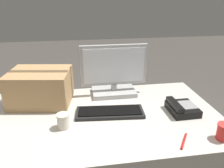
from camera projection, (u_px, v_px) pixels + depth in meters
office_desk at (86, 160)px, 1.56m from camera, size 1.80×0.90×0.72m
monitor at (114, 74)px, 1.67m from camera, size 0.51×0.21×0.39m
keyboard at (110, 112)px, 1.45m from camera, size 0.46×0.20×0.03m
desk_phone at (182, 108)px, 1.46m from camera, size 0.18×0.20×0.08m
paper_cup_left at (63, 121)px, 1.29m from camera, size 0.08×0.08×0.09m
paper_cup_right at (224, 132)px, 1.19m from camera, size 0.08×0.08×0.09m
cardboard_box at (41, 87)px, 1.56m from camera, size 0.46×0.38×0.24m
pen_marker at (184, 141)px, 1.18m from camera, size 0.09×0.12×0.01m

